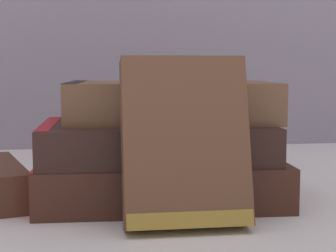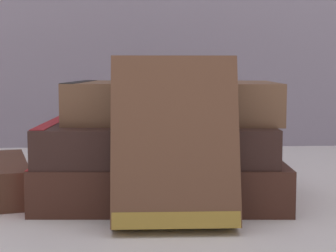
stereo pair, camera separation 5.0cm
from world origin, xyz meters
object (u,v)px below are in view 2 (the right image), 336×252
at_px(book_flat_bottom, 155,179).
at_px(book_leaning_front, 175,149).
at_px(pocket_watch, 207,79).
at_px(book_flat_middle, 150,140).
at_px(book_flat_top, 168,102).

xyz_separation_m(book_flat_bottom, book_leaning_front, (0.01, -0.09, 0.04)).
relative_size(book_flat_bottom, pocket_watch, 4.03).
bearing_deg(book_flat_bottom, pocket_watch, 9.84).
bearing_deg(book_flat_middle, book_leaning_front, -77.51).
bearing_deg(book_flat_top, book_flat_middle, -133.77).
height_order(book_flat_middle, book_flat_top, book_flat_top).
bearing_deg(book_flat_top, pocket_watch, -12.61).
height_order(book_flat_bottom, pocket_watch, pocket_watch).
distance_m(book_leaning_front, pocket_watch, 0.11).
distance_m(book_flat_bottom, book_flat_top, 0.07).
relative_size(book_flat_bottom, book_leaning_front, 1.71).
xyz_separation_m(book_flat_bottom, pocket_watch, (0.05, 0.01, 0.09)).
xyz_separation_m(book_flat_middle, pocket_watch, (0.05, 0.00, 0.06)).
bearing_deg(pocket_watch, book_flat_top, 162.88).
bearing_deg(book_leaning_front, book_flat_top, 90.07).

